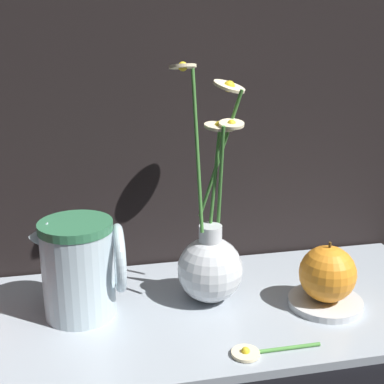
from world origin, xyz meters
TOP-DOWN VIEW (x-y plane):
  - ground_plane at (0.00, 0.00)m, footprint 6.00×6.00m
  - shelf at (0.00, 0.00)m, footprint 0.83×0.33m
  - vase_with_flowers at (0.05, 0.02)m, footprint 0.13×0.13m
  - ceramic_pitcher at (-0.14, 0.02)m, footprint 0.13×0.10m
  - saucer_plate at (0.21, -0.03)m, footprint 0.11×0.11m
  - orange_fruit at (0.21, -0.03)m, footprint 0.08×0.08m
  - loose_daisy at (0.07, -0.13)m, footprint 0.12×0.04m

SIDE VIEW (x-z plane):
  - ground_plane at x=0.00m, z-range 0.00..0.00m
  - shelf at x=0.00m, z-range 0.00..0.01m
  - loose_daisy at x=0.07m, z-range 0.01..0.02m
  - saucer_plate at x=0.21m, z-range 0.01..0.02m
  - orange_fruit at x=0.21m, z-range 0.02..0.11m
  - vase_with_flowers at x=0.05m, z-range -0.10..0.25m
  - ceramic_pitcher at x=-0.14m, z-range 0.01..0.16m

